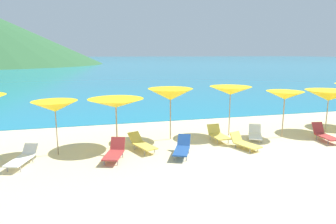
% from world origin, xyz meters
% --- Properties ---
extents(ground_plane, '(50.00, 100.00, 0.30)m').
position_xyz_m(ground_plane, '(0.00, 10.00, -0.15)').
color(ground_plane, beige).
extents(ocean_water, '(650.00, 440.00, 0.02)m').
position_xyz_m(ocean_water, '(0.00, 227.82, 0.01)').
color(ocean_water, teal).
rests_on(ocean_water, ground_plane).
extents(umbrella_1, '(1.80, 1.80, 2.14)m').
position_xyz_m(umbrella_1, '(-7.56, 3.15, 1.93)').
color(umbrella_1, '#9E7F59').
rests_on(umbrella_1, ground_plane).
extents(umbrella_2, '(2.41, 2.41, 2.09)m').
position_xyz_m(umbrella_2, '(-5.22, 3.51, 1.90)').
color(umbrella_2, '#9E7F59').
rests_on(umbrella_2, ground_plane).
extents(umbrella_3, '(2.26, 2.26, 2.37)m').
position_xyz_m(umbrella_3, '(-2.72, 4.13, 2.10)').
color(umbrella_3, '#9E7F59').
rests_on(umbrella_3, ground_plane).
extents(umbrella_4, '(2.03, 2.03, 2.39)m').
position_xyz_m(umbrella_4, '(0.21, 4.05, 2.19)').
color(umbrella_4, '#9E7F59').
rests_on(umbrella_4, ground_plane).
extents(umbrella_5, '(1.84, 1.84, 2.20)m').
position_xyz_m(umbrella_5, '(2.55, 3.14, 2.00)').
color(umbrella_5, '#9E7F59').
rests_on(umbrella_5, ground_plane).
extents(umbrella_6, '(2.50, 2.50, 2.13)m').
position_xyz_m(umbrella_6, '(5.29, 3.42, 1.86)').
color(umbrella_6, '#9E7F59').
rests_on(umbrella_6, ground_plane).
extents(lounge_chair_1, '(1.15, 1.71, 0.66)m').
position_xyz_m(lounge_chair_1, '(-2.86, 1.84, 0.30)').
color(lounge_chair_1, '#1E478C').
rests_on(lounge_chair_1, ground_plane).
extents(lounge_chair_2, '(1.18, 1.53, 0.59)m').
position_xyz_m(lounge_chair_2, '(1.06, 3.08, 0.26)').
color(lounge_chair_2, white).
rests_on(lounge_chair_2, ground_plane).
extents(lounge_chair_3, '(0.68, 1.49, 0.75)m').
position_xyz_m(lounge_chair_3, '(4.01, 2.08, 0.31)').
color(lounge_chair_3, '#A53333').
rests_on(lounge_chair_3, ground_plane).
extents(lounge_chair_5, '(0.67, 1.31, 0.68)m').
position_xyz_m(lounge_chair_5, '(-0.71, 3.27, 0.31)').
color(lounge_chair_5, '#D8BF4C').
rests_on(lounge_chair_5, ground_plane).
extents(lounge_chair_6, '(1.01, 1.56, 0.71)m').
position_xyz_m(lounge_chair_6, '(-5.46, 2.01, 0.31)').
color(lounge_chair_6, '#A53333').
rests_on(lounge_chair_6, ground_plane).
extents(lounge_chair_7, '(1.05, 1.71, 0.62)m').
position_xyz_m(lounge_chair_7, '(-4.28, 2.84, 0.29)').
color(lounge_chair_7, '#D8BF4C').
rests_on(lounge_chair_7, ground_plane).
extents(lounge_chair_9, '(0.95, 1.63, 0.61)m').
position_xyz_m(lounge_chair_9, '(-8.67, 2.22, 0.30)').
color(lounge_chair_9, white).
rests_on(lounge_chair_9, ground_plane).
extents(lounge_chair_11, '(0.95, 1.47, 0.60)m').
position_xyz_m(lounge_chair_11, '(-0.08, 2.00, 0.24)').
color(lounge_chair_11, '#D8BF4C').
rests_on(lounge_chair_11, ground_plane).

